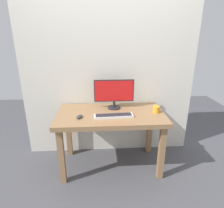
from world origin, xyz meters
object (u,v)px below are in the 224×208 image
(keyboard_primary, at_px, (114,116))
(mouse, at_px, (79,117))
(desk, at_px, (111,120))
(monitor, at_px, (114,93))
(coffee_mug, at_px, (156,109))

(keyboard_primary, height_order, mouse, same)
(desk, xyz_separation_m, mouse, (-0.38, -0.12, 0.12))
(monitor, height_order, mouse, monitor)
(desk, bearing_deg, keyboard_primary, -77.87)
(monitor, xyz_separation_m, coffee_mug, (0.52, -0.19, -0.17))
(monitor, bearing_deg, desk, -106.69)
(desk, bearing_deg, coffee_mug, -1.45)
(desk, relative_size, coffee_mug, 15.06)
(desk, height_order, mouse, mouse)
(mouse, bearing_deg, monitor, 51.45)
(coffee_mug, bearing_deg, keyboard_primary, -168.57)
(desk, height_order, coffee_mug, coffee_mug)
(desk, distance_m, mouse, 0.42)
(coffee_mug, bearing_deg, desk, 178.55)
(desk, bearing_deg, monitor, 73.31)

